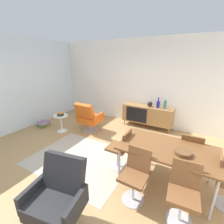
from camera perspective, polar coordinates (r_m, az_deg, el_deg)
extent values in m
plane|color=tan|center=(3.67, -4.18, -17.25)|extent=(8.32, 8.32, 0.00)
cube|color=white|center=(5.37, 11.26, 10.38)|extent=(6.80, 0.12, 2.80)
cube|color=silver|center=(5.51, -33.76, 7.80)|extent=(0.12, 5.60, 2.80)
cube|color=olive|center=(5.23, 12.81, -0.84)|extent=(1.60, 0.44, 0.56)
cube|color=black|center=(5.11, 8.85, -1.02)|extent=(0.70, 0.01, 0.48)
cylinder|color=olive|center=(5.45, 4.55, -3.64)|extent=(0.03, 0.03, 0.16)
cylinder|color=olive|center=(5.06, 19.96, -6.62)|extent=(0.03, 0.03, 0.16)
cylinder|color=olive|center=(5.74, 6.01, -2.50)|extent=(0.03, 0.03, 0.16)
cylinder|color=olive|center=(5.37, 20.64, -5.21)|extent=(0.03, 0.03, 0.16)
cylinder|color=#337266|center=(4.99, 18.82, 2.64)|extent=(0.09, 0.09, 0.26)
ellipsoid|color=black|center=(5.11, 13.69, 2.88)|extent=(0.16, 0.16, 0.16)
cylinder|color=navy|center=(5.04, 16.48, 2.65)|extent=(0.10, 0.10, 0.20)
cylinder|color=navy|center=(5.00, 16.65, 4.42)|extent=(0.04, 0.04, 0.12)
cube|color=brown|center=(2.87, 19.68, -12.43)|extent=(1.60, 0.90, 0.04)
cylinder|color=#B7B7BC|center=(2.94, 2.61, -19.09)|extent=(0.04, 0.04, 0.70)
cylinder|color=#B7B7BC|center=(2.79, 33.21, -25.39)|extent=(0.04, 0.04, 0.70)
cylinder|color=#B7B7BC|center=(3.54, 8.53, -12.13)|extent=(0.04, 0.04, 0.70)
cylinder|color=#B7B7BC|center=(3.41, 32.72, -16.62)|extent=(0.04, 0.04, 0.70)
cylinder|color=brown|center=(2.76, 24.58, -13.38)|extent=(0.26, 0.26, 0.06)
cube|color=brown|center=(3.53, 26.83, -12.39)|extent=(0.40, 0.40, 0.05)
cube|color=brown|center=(3.27, 27.18, -10.66)|extent=(0.38, 0.09, 0.38)
cylinder|color=#B7B7BC|center=(3.65, 26.27, -15.61)|extent=(0.04, 0.04, 0.42)
cylinder|color=#B7B7BC|center=(3.77, 25.79, -18.22)|extent=(0.36, 0.36, 0.01)
cube|color=brown|center=(2.61, 7.98, -22.44)|extent=(0.41, 0.41, 0.05)
cube|color=brown|center=(2.61, 9.85, -16.52)|extent=(0.38, 0.10, 0.38)
cylinder|color=#B7B7BC|center=(2.77, 7.73, -26.14)|extent=(0.04, 0.04, 0.42)
cylinder|color=#B7B7BC|center=(2.92, 7.53, -29.01)|extent=(0.36, 0.36, 0.01)
cube|color=brown|center=(2.93, 35.05, -15.67)|extent=(0.12, 0.39, 0.38)
cube|color=brown|center=(2.52, 24.61, -26.06)|extent=(0.43, 0.43, 0.05)
cube|color=brown|center=(2.52, 25.45, -19.73)|extent=(0.39, 0.12, 0.38)
cylinder|color=#B7B7BC|center=(2.69, 23.83, -29.71)|extent=(0.04, 0.04, 0.42)
cylinder|color=#B7B7BC|center=(2.84, 23.18, -32.52)|extent=(0.36, 0.36, 0.01)
cube|color=brown|center=(3.26, 2.16, -12.83)|extent=(0.40, 0.40, 0.05)
cube|color=brown|center=(3.09, 5.24, -10.24)|extent=(0.09, 0.38, 0.38)
cylinder|color=#B7B7BC|center=(3.39, 2.11, -16.24)|extent=(0.04, 0.04, 0.42)
cylinder|color=#B7B7BC|center=(3.51, 2.07, -19.00)|extent=(0.36, 0.36, 0.01)
cube|color=#D85919|center=(4.92, -7.97, -2.56)|extent=(0.61, 0.57, 0.20)
cube|color=#D85919|center=(4.64, -9.97, 0.09)|extent=(0.60, 0.28, 0.51)
cube|color=#D85919|center=(4.70, -4.85, -2.42)|extent=(0.07, 0.50, 0.28)
cube|color=#D85919|center=(5.09, -10.92, -1.00)|extent=(0.07, 0.50, 0.28)
cylinder|color=#B7B7BC|center=(5.01, -7.84, -5.11)|extent=(0.06, 0.06, 0.28)
cylinder|color=#B7B7BC|center=(5.06, -7.78, -6.48)|extent=(0.48, 0.48, 0.02)
cube|color=#262628|center=(2.46, -20.15, -29.16)|extent=(0.69, 0.66, 0.20)
cube|color=#262628|center=(2.38, -17.22, -20.43)|extent=(0.64, 0.37, 0.51)
cube|color=#262628|center=(2.58, -26.67, -24.89)|extent=(0.15, 0.51, 0.28)
cube|color=#262628|center=(2.25, -12.78, -30.90)|extent=(0.15, 0.51, 0.28)
cylinder|color=#B7B7BC|center=(2.63, -19.46, -32.70)|extent=(0.06, 0.06, 0.28)
cylinder|color=white|center=(5.03, -18.33, -1.29)|extent=(0.44, 0.44, 0.02)
cylinder|color=white|center=(5.12, -18.03, -4.02)|extent=(0.05, 0.05, 0.50)
cone|color=white|center=(5.22, -17.76, -6.45)|extent=(0.32, 0.32, 0.02)
cylinder|color=#262628|center=(5.02, -18.37, -0.91)|extent=(0.20, 0.20, 0.05)
sphere|color=orange|center=(4.98, -18.04, -0.46)|extent=(0.07, 0.07, 0.07)
sphere|color=orange|center=(5.02, -18.04, -0.30)|extent=(0.07, 0.07, 0.07)
sphere|color=orange|center=(5.04, -18.62, -0.31)|extent=(0.07, 0.07, 0.07)
sphere|color=orange|center=(4.97, -18.67, -0.56)|extent=(0.07, 0.07, 0.07)
cube|color=gold|center=(5.80, -23.57, -4.54)|extent=(0.27, 0.35, 0.02)
cube|color=#3F7F4C|center=(5.78, -23.63, -4.43)|extent=(0.30, 0.40, 0.02)
cube|color=gold|center=(5.78, -23.60, -4.24)|extent=(0.31, 0.40, 0.02)
cube|color=#334C8C|center=(5.78, -23.56, -4.08)|extent=(0.30, 0.37, 0.01)
cube|color=#3F7F4C|center=(5.77, -23.66, -3.91)|extent=(0.30, 0.34, 0.03)
cube|color=#99668C|center=(5.75, -23.61, -3.71)|extent=(0.29, 0.36, 0.02)
cube|color=#B2B2B7|center=(5.75, -23.80, -3.54)|extent=(0.33, 0.39, 0.02)
cube|color=#99668C|center=(5.76, -23.75, -3.27)|extent=(0.29, 0.35, 0.02)
cube|color=#B7AD99|center=(3.78, -11.27, -16.33)|extent=(2.20, 1.70, 0.01)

